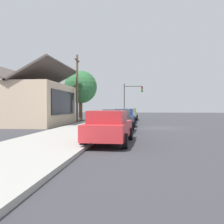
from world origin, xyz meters
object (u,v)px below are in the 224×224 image
object	(u,v)px
car_skyblue	(127,116)
fire_hydrant_red	(99,125)
car_navy	(124,117)
car_charcoal	(118,121)
traffic_light_main	(131,95)
car_cherry	(109,127)
car_olive	(130,114)
utility_pole_wooden	(77,87)
shade_tree	(81,87)

from	to	relation	value
car_skyblue	fire_hydrant_red	world-z (taller)	car_skyblue
car_navy	car_charcoal	bearing A→B (deg)	176.86
traffic_light_main	fire_hydrant_red	xyz separation A→B (m)	(-19.67, 1.66, -2.99)
car_cherry	car_olive	world-z (taller)	same
car_navy	traffic_light_main	xyz separation A→B (m)	(14.55, -0.22, 2.68)
car_skyblue	utility_pole_wooden	distance (m)	6.28
car_charcoal	fire_hydrant_red	distance (m)	1.52
car_skyblue	shade_tree	xyz separation A→B (m)	(3.33, 5.93, 3.43)
shade_tree	car_charcoal	bearing A→B (deg)	-157.40
car_cherry	fire_hydrant_red	bearing A→B (deg)	15.73
car_skyblue	traffic_light_main	world-z (taller)	traffic_light_main
car_cherry	utility_pole_wooden	distance (m)	16.82
shade_tree	fire_hydrant_red	bearing A→B (deg)	-161.55
shade_tree	utility_pole_wooden	world-z (taller)	utility_pole_wooden
car_charcoal	fire_hydrant_red	size ratio (longest dim) A/B	6.51
car_skyblue	traffic_light_main	distance (m)	9.87
car_cherry	car_olive	size ratio (longest dim) A/B	1.05
car_cherry	car_skyblue	xyz separation A→B (m)	(16.14, 0.00, -0.00)
utility_pole_wooden	traffic_light_main	bearing A→B (deg)	-29.45
shade_tree	fire_hydrant_red	xyz separation A→B (m)	(-13.51, -4.51, -3.75)
car_navy	utility_pole_wooden	distance (m)	7.73
car_skyblue	fire_hydrant_red	size ratio (longest dim) A/B	6.40
car_charcoal	car_olive	distance (m)	16.77
car_cherry	traffic_light_main	distance (m)	25.78
shade_tree	utility_pole_wooden	size ratio (longest dim) A/B	0.84
car_navy	shade_tree	bearing A→B (deg)	32.94
car_skyblue	shade_tree	bearing A→B (deg)	61.65
car_charcoal	traffic_light_main	xyz separation A→B (m)	(20.26, -0.30, 2.68)
car_olive	shade_tree	world-z (taller)	shade_tree
car_olive	car_charcoal	bearing A→B (deg)	-179.59
shade_tree	traffic_light_main	xyz separation A→B (m)	(6.16, -6.17, -0.76)
car_cherry	car_charcoal	xyz separation A→B (m)	(5.38, 0.07, -0.00)
car_olive	fire_hydrant_red	xyz separation A→B (m)	(-16.18, 1.55, -0.32)
fire_hydrant_red	car_cherry	bearing A→B (deg)	-166.55
car_charcoal	shade_tree	size ratio (longest dim) A/B	0.73
car_charcoal	car_skyblue	world-z (taller)	same
car_cherry	car_navy	distance (m)	11.08
car_charcoal	fire_hydrant_red	bearing A→B (deg)	69.55
car_charcoal	shade_tree	bearing A→B (deg)	25.51
car_navy	utility_pole_wooden	bearing A→B (deg)	47.84
car_skyblue	utility_pole_wooden	world-z (taller)	utility_pole_wooden
car_cherry	utility_pole_wooden	bearing A→B (deg)	21.45
car_skyblue	shade_tree	size ratio (longest dim) A/B	0.72
car_navy	fire_hydrant_red	bearing A→B (deg)	161.93
car_charcoal	traffic_light_main	world-z (taller)	traffic_light_main
car_charcoal	car_navy	world-z (taller)	same
fire_hydrant_red	shade_tree	bearing A→B (deg)	18.45
car_charcoal	shade_tree	distance (m)	15.65
car_skyblue	car_olive	distance (m)	6.01
car_cherry	car_charcoal	size ratio (longest dim) A/B	1.06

